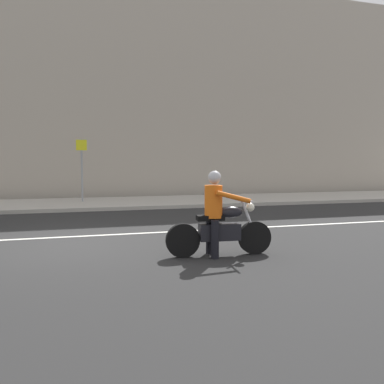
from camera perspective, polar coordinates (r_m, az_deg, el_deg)
The scene contains 6 objects.
ground_plane at distance 9.04m, azimuth -17.92°, elevation -7.30°, with size 80.00×80.00×0.00m, color #262626.
sidewalk_slab at distance 16.95m, azimuth -16.99°, elevation -1.69°, with size 40.00×4.40×0.14m, color #A8A399.
building_facade at distance 20.59m, azimuth -17.16°, elevation 14.47°, with size 40.00×1.40×10.97m, color #A89E8E.
lane_marking_stripe at distance 9.92m, azimuth -14.99°, elevation -6.20°, with size 18.00×0.14×0.01m, color silver.
motorcycle_with_rider_orange_stripe at distance 7.51m, azimuth 3.90°, elevation -4.29°, with size 2.08×0.70×1.63m.
street_sign_post at distance 17.11m, azimuth -15.77°, elevation 3.96°, with size 0.44×0.08×2.63m.
Camera 1 is at (0.35, -8.86, 1.79)m, focal length 36.58 mm.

